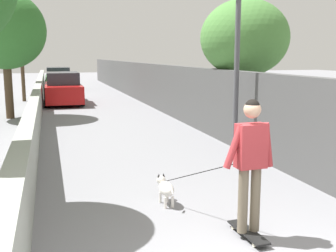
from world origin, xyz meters
name	(u,v)px	position (x,y,z in m)	size (l,w,h in m)	color
ground_plane	(101,111)	(14.00, 0.00, 0.00)	(80.00, 80.00, 0.00)	gray
wall_left	(36,107)	(12.00, 2.57, 0.51)	(48.00, 0.30, 1.02)	#999E93
fence_right	(172,91)	(12.00, -2.57, 0.99)	(48.00, 0.30, 1.97)	#4C4C4C
tree_left_near	(20,36)	(19.00, 3.35, 3.31)	(1.92, 1.92, 4.29)	#473523
tree_left_mid	(5,31)	(13.00, 3.55, 3.25)	(2.97, 2.97, 4.70)	#473523
tree_right_far	(244,39)	(7.50, -3.37, 2.84)	(2.55, 2.55, 3.96)	brown
lamp_post	(238,38)	(5.17, -2.02, 2.74)	(0.36, 0.36, 3.96)	#4C4C51
skateboard	(248,232)	(1.16, -0.31, 0.07)	(0.81, 0.23, 0.08)	black
person_skateboarder	(251,155)	(1.16, -0.31, 1.11)	(0.23, 0.71, 1.75)	#726651
dog	(166,188)	(2.62, 0.39, 0.27)	(1.78, 0.83, 1.06)	white
car_near	(63,89)	(17.37, 1.42, 0.72)	(4.32, 1.80, 1.54)	#B71414
car_far	(58,79)	(26.04, 1.42, 0.71)	(4.14, 1.80, 1.54)	#336B38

